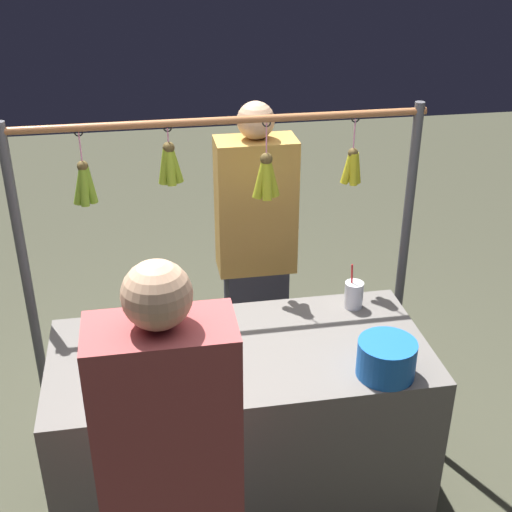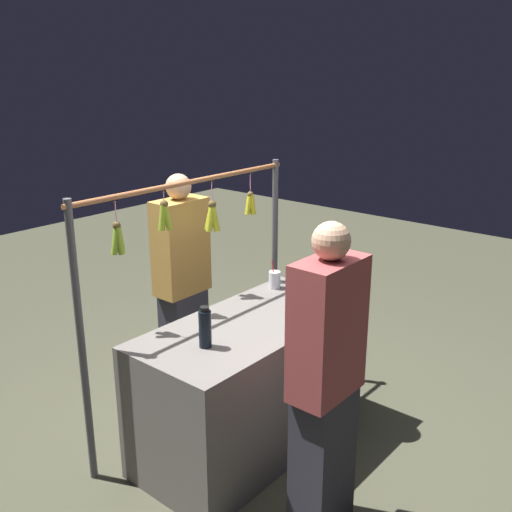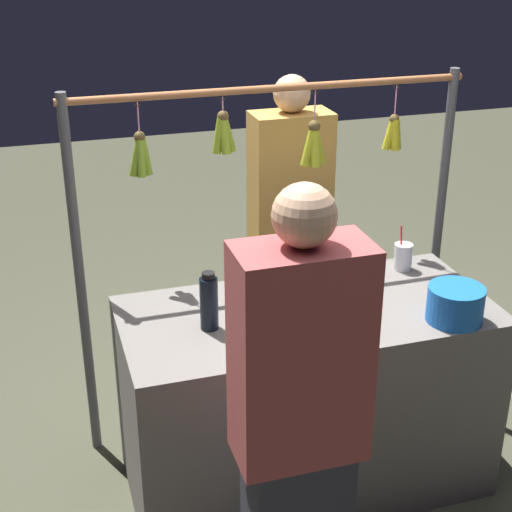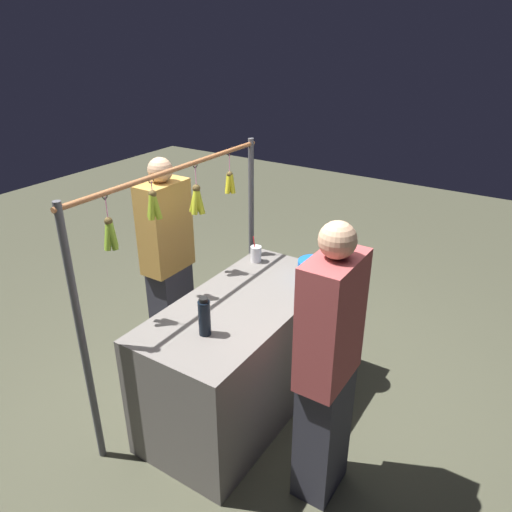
% 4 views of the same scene
% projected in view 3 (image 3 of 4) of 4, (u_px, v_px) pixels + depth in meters
% --- Properties ---
extents(ground_plane, '(12.00, 12.00, 0.00)m').
position_uv_depth(ground_plane, '(303.00, 477.00, 3.46)').
color(ground_plane, '#434332').
extents(market_counter, '(1.53, 0.72, 0.86)m').
position_uv_depth(market_counter, '(305.00, 398.00, 3.28)').
color(market_counter, '#66605B').
rests_on(market_counter, ground).
extents(display_rack, '(1.80, 0.13, 1.70)m').
position_uv_depth(display_rack, '(270.00, 200.00, 3.42)').
color(display_rack, '#4C4C51').
rests_on(display_rack, ground).
extents(water_bottle, '(0.07, 0.07, 0.24)m').
position_uv_depth(water_bottle, '(209.00, 302.00, 2.92)').
color(water_bottle, black).
rests_on(water_bottle, market_counter).
extents(blue_bucket, '(0.22, 0.22, 0.14)m').
position_uv_depth(blue_bucket, '(455.00, 304.00, 3.00)').
color(blue_bucket, blue).
rests_on(blue_bucket, market_counter).
extents(drink_cup, '(0.08, 0.08, 0.21)m').
position_uv_depth(drink_cup, '(403.00, 256.00, 3.44)').
color(drink_cup, silver).
rests_on(drink_cup, market_counter).
extents(vendor_person, '(0.39, 0.21, 1.65)m').
position_uv_depth(vendor_person, '(289.00, 238.00, 3.90)').
color(vendor_person, '#2D2D38').
rests_on(vendor_person, ground).
extents(customer_person, '(0.40, 0.22, 1.68)m').
position_uv_depth(customer_person, '(298.00, 442.00, 2.37)').
color(customer_person, '#2D2D38').
rests_on(customer_person, ground).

